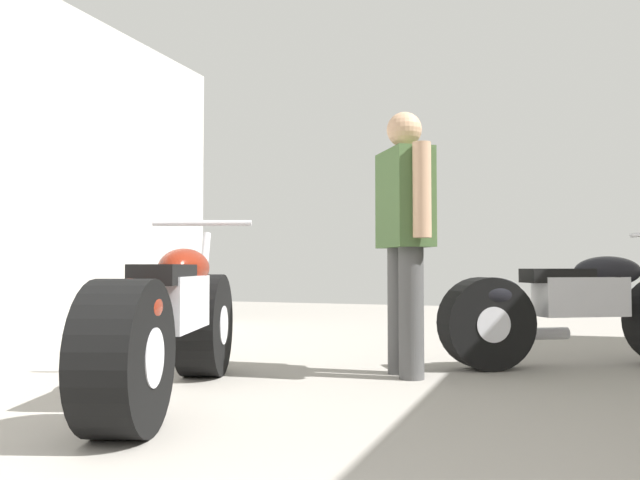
# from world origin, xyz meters

# --- Properties ---
(ground_plane) EXTENTS (14.70, 14.70, 0.00)m
(ground_plane) POSITION_xyz_m (0.00, 3.05, 0.00)
(ground_plane) COLOR gray
(motorcycle_maroon_cruiser) EXTENTS (0.89, 1.96, 0.93)m
(motorcycle_maroon_cruiser) POSITION_xyz_m (-0.79, 2.35, 0.38)
(motorcycle_maroon_cruiser) COLOR black
(motorcycle_maroon_cruiser) RESTS_ON ground_plane
(motorcycle_black_naked) EXTENTS (1.76, 1.17, 0.90)m
(motorcycle_black_naked) POSITION_xyz_m (1.10, 4.20, 0.37)
(motorcycle_black_naked) COLOR black
(motorcycle_black_naked) RESTS_ON ground_plane
(mechanic_in_blue) EXTENTS (0.44, 0.58, 1.59)m
(mechanic_in_blue) POSITION_xyz_m (0.13, 3.45, 0.90)
(mechanic_in_blue) COLOR #4C4C4C
(mechanic_in_blue) RESTS_ON ground_plane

